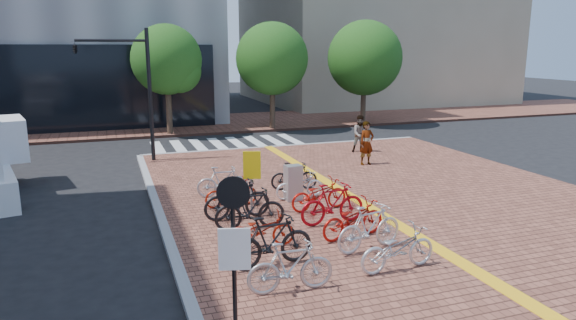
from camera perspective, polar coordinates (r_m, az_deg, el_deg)
name	(u,v)px	position (r m, az deg, el deg)	size (l,w,h in m)	color
ground	(333,241)	(13.37, 4.99, -8.92)	(120.00, 120.00, 0.00)	black
tactile_strip	(550,316)	(10.69, 27.14, -15.16)	(0.40, 34.00, 0.01)	yellow
kerb_north	(287,147)	(25.18, -0.06, 1.49)	(14.00, 0.25, 0.15)	gray
far_sidewalk	(196,124)	(33.08, -10.23, 3.93)	(70.00, 8.00, 0.15)	brown
building_beige	(370,0)	(49.32, 9.08, 17.12)	(20.00, 18.00, 18.00)	gray
crosswalk	(228,144)	(26.40, -6.64, 1.77)	(7.50, 4.00, 0.01)	silver
street_trees	(289,60)	(30.55, 0.15, 11.02)	(16.20, 4.60, 6.35)	#38281E
bike_0	(290,267)	(10.20, 0.26, -11.79)	(0.49, 1.74, 1.05)	#A9AAAE
bike_1	(271,241)	(11.30, -1.88, -9.00)	(0.55, 1.95, 1.17)	black
bike_2	(262,230)	(12.44, -2.95, -7.74)	(0.56, 1.61, 0.84)	#AE1E0C
bike_3	(250,209)	(13.53, -4.26, -5.44)	(0.53, 1.88, 1.13)	black
bike_4	(237,199)	(14.37, -5.65, -4.35)	(0.54, 1.91, 1.15)	black
bike_5	(231,193)	(15.57, -6.34, -3.61)	(0.57, 1.62, 0.85)	#B0220C
bike_6	(223,182)	(16.57, -7.27, -2.39)	(0.47, 1.66, 1.00)	#B6B7BB
bike_7	(398,249)	(11.41, 12.09, -9.59)	(0.65, 1.85, 0.97)	silver
bike_8	(369,228)	(12.31, 9.04, -7.44)	(0.53, 1.86, 1.12)	silver
bike_9	(353,219)	(13.07, 7.24, -6.52)	(0.65, 1.85, 0.97)	#A8120C
bike_10	(333,204)	(13.97, 4.98, -4.86)	(0.54, 1.90, 1.14)	#A30B14
bike_11	(319,194)	(15.14, 3.47, -3.84)	(0.63, 1.80, 0.94)	red
bike_12	(299,185)	(16.30, 1.26, -2.80)	(0.57, 1.62, 0.85)	white
bike_13	(294,176)	(17.23, 0.69, -1.79)	(0.45, 1.58, 0.95)	black
pedestrian_a	(367,143)	(21.11, 8.73, 1.87)	(0.65, 0.43, 1.78)	gray
pedestrian_b	(361,134)	(23.60, 8.09, 2.89)	(0.82, 0.64, 1.69)	#4F5464
utility_box	(293,183)	(16.06, 0.58, -2.54)	(0.51, 0.37, 1.12)	#A5A5A9
yellow_sign	(251,171)	(14.57, -4.09, -1.21)	(0.49, 0.20, 1.85)	#B7B7BC
notice_sign	(234,240)	(8.16, -6.03, -8.82)	(0.51, 0.19, 2.80)	black
traffic_light_pole	(116,71)	(22.07, -18.54, 9.38)	(2.94, 1.13, 5.47)	black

